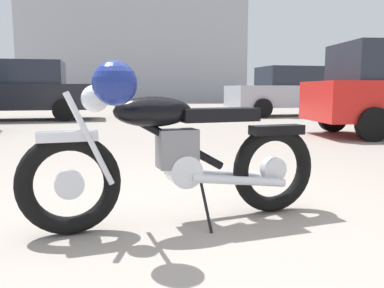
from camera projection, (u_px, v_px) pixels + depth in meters
ground_plane at (190, 225)px, 2.69m from camera, size 80.00×80.00×0.00m
vintage_motorcycle at (173, 152)px, 2.64m from camera, size 2.05×0.82×1.07m
white_estate_far at (290, 91)px, 13.78m from camera, size 4.38×2.31×1.67m
silver_sedan_mid at (9, 88)px, 11.74m from camera, size 4.87×2.36×1.74m
industrial_building at (136, 51)px, 32.81m from camera, size 16.72×10.53×8.13m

